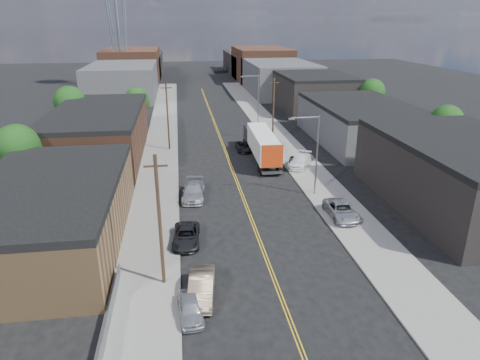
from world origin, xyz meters
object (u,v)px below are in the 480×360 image
object	(u,v)px
car_left_b	(201,287)
car_right_lot_a	(341,210)
car_left_a	(190,308)
car_left_d	(194,191)
car_right_lot_c	(295,162)
car_ahead_truck	(244,147)
semi_truck	(261,142)
car_right_lot_b	(300,161)
car_left_c	(186,236)

from	to	relation	value
car_left_b	car_right_lot_a	distance (m)	17.89
car_left_a	car_left_d	size ratio (longest dim) A/B	0.67
car_left_b	car_right_lot_a	size ratio (longest dim) A/B	0.93
car_right_lot_c	car_ahead_truck	bearing A→B (deg)	135.41
semi_truck	car_right_lot_b	distance (m)	6.58
car_left_d	car_left_a	bearing A→B (deg)	-87.25
car_right_lot_a	car_right_lot_c	xyz separation A→B (m)	(-0.53, 15.52, -0.10)
car_left_c	car_left_b	bearing A→B (deg)	-80.19
car_left_b	car_right_lot_b	xyz separation A→B (m)	(14.45, 26.39, 0.12)
car_left_b	car_right_lot_b	bearing A→B (deg)	68.31
car_left_b	car_right_lot_c	world-z (taller)	car_left_b
semi_truck	car_right_lot_c	distance (m)	6.23
car_right_lot_a	semi_truck	bearing A→B (deg)	101.89
car_right_lot_a	car_right_lot_c	size ratio (longest dim) A/B	1.41
car_left_b	car_left_c	xyz separation A→B (m)	(-0.85, 8.00, -0.12)
car_left_c	car_right_lot_c	bearing A→B (deg)	55.16
car_left_a	car_right_lot_b	world-z (taller)	car_right_lot_b
car_left_c	car_left_d	bearing A→B (deg)	87.78
car_left_b	car_right_lot_c	bearing A→B (deg)	69.41
semi_truck	car_right_lot_a	xyz separation A→B (m)	(4.23, -20.28, -1.45)
car_left_c	car_right_lot_a	world-z (taller)	car_right_lot_a
car_ahead_truck	car_left_a	bearing A→B (deg)	-103.08
car_right_lot_c	car_right_lot_b	bearing A→B (deg)	20.96
car_left_a	car_right_lot_c	bearing A→B (deg)	57.94
car_left_d	car_ahead_truck	bearing A→B (deg)	70.23
semi_truck	car_right_lot_a	size ratio (longest dim) A/B	2.97
car_right_lot_a	car_right_lot_c	world-z (taller)	car_right_lot_a
car_left_b	car_right_lot_a	xyz separation A→B (m)	(14.28, 10.78, 0.08)
car_left_b	car_left_a	bearing A→B (deg)	-105.83
semi_truck	car_left_b	xyz separation A→B (m)	(-10.05, -31.07, -1.53)
semi_truck	car_left_a	size ratio (longest dim) A/B	4.13
car_right_lot_b	car_left_a	bearing A→B (deg)	-87.27
car_left_c	car_left_d	xyz separation A→B (m)	(1.05, 10.00, 0.14)
car_left_c	car_right_lot_a	distance (m)	15.38
car_left_a	car_ahead_truck	bearing A→B (deg)	71.32
car_left_a	car_right_lot_a	world-z (taller)	car_right_lot_a
semi_truck	car_right_lot_b	xyz separation A→B (m)	(4.40, -4.68, -1.41)
car_ahead_truck	car_left_b	bearing A→B (deg)	-102.54
car_left_a	car_right_lot_b	bearing A→B (deg)	56.91
car_left_a	car_ahead_truck	size ratio (longest dim) A/B	0.82
car_right_lot_b	car_ahead_truck	distance (m)	10.59
car_left_b	semi_truck	bearing A→B (deg)	79.09
car_left_d	car_right_lot_a	world-z (taller)	car_left_d
car_right_lot_b	car_right_lot_c	xyz separation A→B (m)	(-0.70, -0.09, -0.14)
car_left_d	car_right_lot_a	xyz separation A→B (m)	(14.08, -7.22, 0.06)
car_left_b	car_ahead_truck	bearing A→B (deg)	83.65
car_left_d	car_right_lot_b	distance (m)	16.54
car_right_lot_a	car_ahead_truck	distance (m)	24.96
car_left_b	car_left_d	distance (m)	18.00
car_left_b	car_left_d	size ratio (longest dim) A/B	0.86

